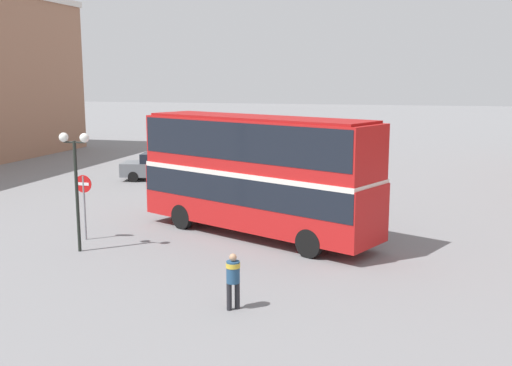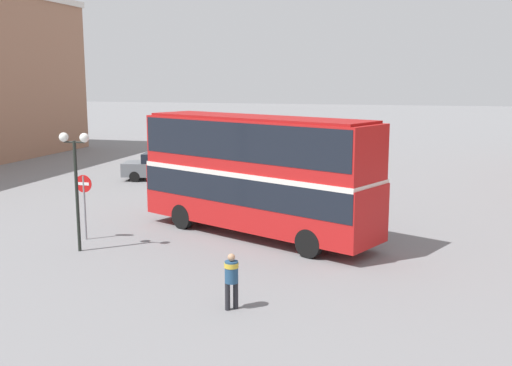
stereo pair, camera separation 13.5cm
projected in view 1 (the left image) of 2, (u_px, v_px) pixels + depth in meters
The scene contains 7 objects.
ground_plane at pixel (248, 231), 25.21m from camera, with size 240.00×240.00×0.00m, color slate.
double_decker_bus at pixel (256, 168), 24.05m from camera, with size 10.66×6.66×4.88m.
pedestrian_foreground at pixel (233, 275), 16.58m from camera, with size 0.56×0.56×1.62m.
parked_car_kerb_near at pixel (160, 167), 37.66m from camera, with size 4.83×2.69×1.71m.
parked_car_kerb_far at pixel (323, 164), 39.15m from camera, with size 4.84×2.76×1.58m.
street_lamp_twin_globe at pixel (75, 162), 21.76m from camera, with size 1.18×0.34×4.43m.
no_entry_sign at pixel (84, 196), 23.63m from camera, with size 0.70×0.08×2.62m.
Camera 1 is at (6.58, -23.57, 6.41)m, focal length 42.00 mm.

